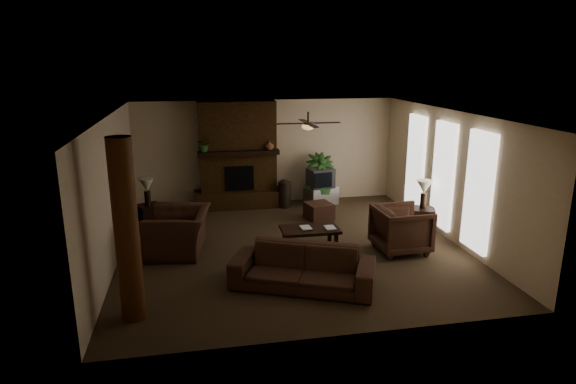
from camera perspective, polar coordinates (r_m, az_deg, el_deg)
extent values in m
plane|color=#4A3825|center=(10.42, 0.42, -6.42)|extent=(7.00, 7.00, 0.00)
plane|color=silver|center=(9.74, 0.45, 9.08)|extent=(7.00, 7.00, 0.00)
plane|color=beige|center=(13.36, -2.52, 4.67)|extent=(7.00, 0.00, 7.00)
plane|color=beige|center=(6.75, 6.30, -6.08)|extent=(7.00, 0.00, 7.00)
plane|color=beige|center=(9.94, -19.77, 0.07)|extent=(0.00, 7.00, 7.00)
plane|color=beige|center=(11.20, 18.29, 1.84)|extent=(0.00, 7.00, 7.00)
cube|color=#4F3115|center=(13.03, -5.85, 4.33)|extent=(2.00, 0.50, 2.80)
cube|color=#4F3115|center=(13.20, -5.67, -0.76)|extent=(2.40, 0.70, 0.45)
cube|color=black|center=(12.90, -5.67, 1.59)|extent=(0.75, 0.04, 0.65)
cube|color=black|center=(12.74, -5.75, 4.54)|extent=(2.10, 0.28, 0.12)
cube|color=white|center=(12.57, 14.59, 3.29)|extent=(0.08, 0.85, 2.35)
cube|color=white|center=(11.36, 17.57, 1.82)|extent=(0.08, 0.85, 2.35)
cube|color=white|center=(10.19, 21.24, 0.00)|extent=(0.08, 0.85, 2.35)
cylinder|color=brown|center=(7.58, -18.26, -4.38)|extent=(0.36, 0.36, 2.80)
cube|color=black|center=(11.74, -18.08, 0.69)|extent=(0.10, 1.00, 2.10)
cylinder|color=#312416|center=(10.13, 2.35, 8.62)|extent=(0.04, 0.04, 0.24)
cylinder|color=#312416|center=(10.15, 2.35, 7.95)|extent=(0.20, 0.20, 0.06)
ellipsoid|color=#F2BF72|center=(10.16, 2.34, 7.61)|extent=(0.26, 0.26, 0.14)
cube|color=black|center=(10.25, 4.55, 8.04)|extent=(0.55, 0.12, 0.01)
cube|color=black|center=(10.06, 0.11, 7.95)|extent=(0.55, 0.12, 0.01)
cube|color=black|center=(10.53, 1.85, 8.27)|extent=(0.12, 0.55, 0.01)
cube|color=black|center=(9.76, 2.89, 7.71)|extent=(0.12, 0.55, 0.01)
imported|color=#472C1E|center=(8.52, 1.73, -8.03)|extent=(2.53, 1.64, 0.96)
imported|color=#472C1E|center=(10.21, -12.66, -3.73)|extent=(1.09, 1.48, 1.19)
imported|color=#472C1E|center=(10.31, 13.06, -3.99)|extent=(0.99, 1.05, 1.04)
cube|color=black|center=(10.28, 2.56, -4.37)|extent=(1.20, 0.70, 0.06)
cube|color=black|center=(10.02, 0.08, -6.18)|extent=(0.07, 0.07, 0.37)
cube|color=black|center=(10.25, 5.60, -5.77)|extent=(0.07, 0.07, 0.37)
cube|color=black|center=(10.48, -0.44, -5.20)|extent=(0.07, 0.07, 0.37)
cube|color=black|center=(10.70, 4.85, -4.83)|extent=(0.07, 0.07, 0.37)
cube|color=#472C1E|center=(12.18, 3.62, -2.22)|extent=(0.72, 0.72, 0.40)
cube|color=silver|center=(13.35, 3.87, -0.43)|extent=(0.97, 0.77, 0.50)
cube|color=#353638|center=(13.16, 3.80, 1.64)|extent=(0.74, 0.62, 0.52)
cube|color=black|center=(12.91, 4.09, 1.37)|extent=(0.52, 0.13, 0.40)
cylinder|color=black|center=(13.06, -0.43, -0.30)|extent=(0.34, 0.34, 0.70)
sphere|color=black|center=(12.99, -0.43, 0.76)|extent=(0.34, 0.34, 0.34)
imported|color=#2A5522|center=(13.35, 3.59, 0.20)|extent=(0.85, 1.43, 0.78)
cube|color=black|center=(11.97, -15.75, -2.72)|extent=(0.66, 0.66, 0.55)
cylinder|color=#312416|center=(11.80, -15.99, -0.70)|extent=(0.17, 0.17, 0.35)
cone|color=#F0E7CC|center=(11.72, -16.11, 0.82)|extent=(0.43, 0.43, 0.30)
cube|color=black|center=(11.68, 15.38, -3.13)|extent=(0.65, 0.65, 0.55)
cylinder|color=#312416|center=(11.58, 15.45, -0.97)|extent=(0.14, 0.14, 0.35)
cone|color=#F0E7CC|center=(11.49, 15.56, 0.59)|extent=(0.37, 0.37, 0.30)
imported|color=#2A5522|center=(12.67, -9.72, 5.37)|extent=(0.38, 0.43, 0.33)
imported|color=#92563A|center=(12.78, -2.15, 5.42)|extent=(0.25, 0.26, 0.22)
imported|color=#999999|center=(10.17, 1.49, -3.52)|extent=(0.22, 0.04, 0.29)
imported|color=#999999|center=(10.22, 4.34, -3.47)|extent=(0.21, 0.02, 0.29)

